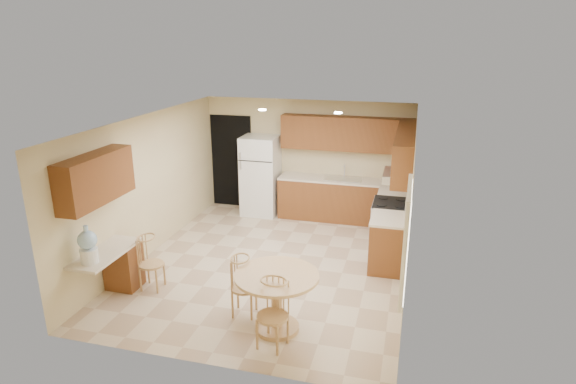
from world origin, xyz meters
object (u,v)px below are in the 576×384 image
(refrigerator, at_px, (261,175))
(chair_table_a, at_px, (242,283))
(chair_table_b, at_px, (270,312))
(water_crock, at_px, (88,246))
(stove, at_px, (390,225))
(dining_table, at_px, (277,294))
(chair_desk, at_px, (148,260))

(refrigerator, relative_size, chair_table_a, 2.01)
(chair_table_b, relative_size, water_crock, 1.66)
(stove, relative_size, chair_table_a, 1.26)
(stove, relative_size, water_crock, 2.00)
(chair_table_b, xyz_separation_m, water_crock, (-2.69, 0.23, 0.46))
(dining_table, bearing_deg, chair_table_b, -83.75)
(chair_desk, bearing_deg, stove, 122.09)
(chair_table_a, distance_m, chair_desk, 1.67)
(dining_table, relative_size, chair_table_a, 1.29)
(chair_table_a, xyz_separation_m, chair_table_b, (0.60, -0.62, 0.03))
(refrigerator, height_order, stove, refrigerator)
(chair_table_a, relative_size, water_crock, 1.58)
(stove, distance_m, chair_desk, 4.29)
(chair_table_b, distance_m, water_crock, 2.74)
(chair_table_a, height_order, chair_desk, chair_table_a)
(chair_desk, bearing_deg, water_crock, -35.89)
(stove, bearing_deg, water_crock, -140.50)
(stove, height_order, chair_desk, stove)
(chair_table_a, distance_m, chair_table_b, 0.87)
(water_crock, bearing_deg, refrigerator, 76.74)
(stove, xyz_separation_m, dining_table, (-1.29, -3.01, 0.07))
(chair_table_a, xyz_separation_m, water_crock, (-2.09, -0.39, 0.49))
(chair_table_a, bearing_deg, chair_table_b, 39.63)
(dining_table, bearing_deg, stove, 66.84)
(chair_desk, relative_size, water_crock, 1.57)
(refrigerator, xyz_separation_m, chair_table_a, (1.04, -4.06, -0.34))
(stove, relative_size, dining_table, 0.98)
(stove, xyz_separation_m, water_crock, (-3.92, -3.24, 0.55))
(stove, height_order, water_crock, water_crock)
(chair_table_a, bearing_deg, stove, 142.87)
(chair_table_a, relative_size, chair_table_b, 0.95)
(dining_table, height_order, water_crock, water_crock)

